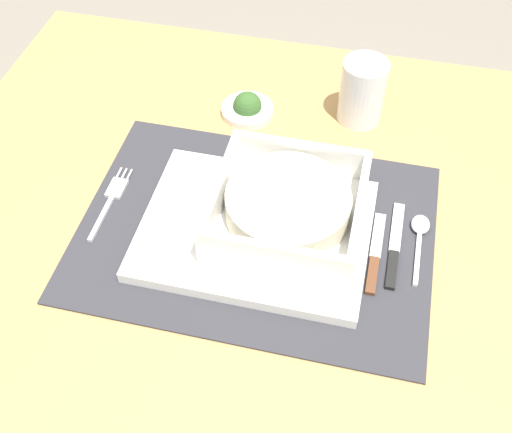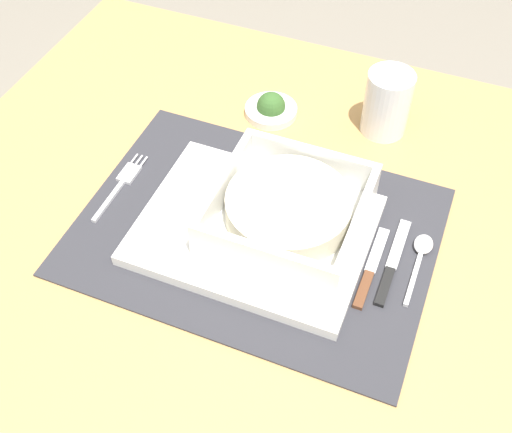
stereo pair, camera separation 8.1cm
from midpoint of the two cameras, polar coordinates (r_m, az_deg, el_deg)
ground_plane at (r=1.51m, az=1.84°, el=-18.79°), size 6.00×6.00×0.00m
dining_table at (r=0.94m, az=2.80°, el=-3.95°), size 0.94×0.79×0.76m
placemat at (r=0.83m, az=2.78°, el=-1.44°), size 0.46×0.34×0.00m
serving_plate at (r=0.82m, az=2.70°, el=-1.35°), size 0.29×0.22×0.02m
porridge_bowl at (r=0.80m, az=5.76°, el=0.33°), size 0.19×0.19×0.05m
fork at (r=0.90m, az=-9.25°, el=2.95°), size 0.02×0.13×0.00m
spoon at (r=0.84m, az=17.23°, el=-3.15°), size 0.02×0.11×0.01m
butter_knife at (r=0.82m, az=14.76°, el=-4.53°), size 0.01×0.14×0.01m
bread_knife at (r=0.81m, az=12.95°, el=-5.02°), size 0.01×0.13×0.01m
drinking_glass at (r=0.97m, az=13.93°, el=9.40°), size 0.07×0.07×0.10m
condiment_saucer at (r=0.99m, az=3.71°, el=9.48°), size 0.08×0.08×0.04m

